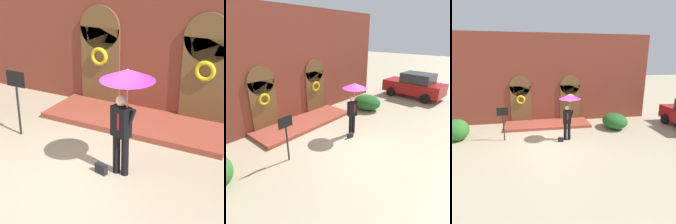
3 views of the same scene
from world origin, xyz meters
The scene contains 7 objects.
ground_plane centered at (0.00, 0.00, 0.00)m, with size 80.00×80.00×0.00m, color tan.
building_facade centered at (0.00, 4.15, 2.68)m, with size 14.00×2.30×5.60m.
person_with_umbrella centered at (0.87, 0.59, 1.91)m, with size 1.10×1.10×2.36m.
handbag centered at (0.40, 0.39, 0.11)m, with size 0.28×0.12×0.22m, color black.
sign_post centered at (-2.41, 1.06, 1.16)m, with size 0.56×0.06×1.72m.
shrub_left centered at (-4.76, 1.51, 0.55)m, with size 1.14×1.20×1.10m, color #2D6B28.
shrub_right centered at (3.94, 1.87, 0.44)m, with size 1.44×1.70×0.88m, color #235B23.
Camera 3 is at (-1.09, -8.87, 4.02)m, focal length 32.00 mm.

